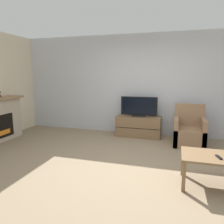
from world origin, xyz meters
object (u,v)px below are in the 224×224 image
at_px(armchair, 189,132).
at_px(coffee_table, 219,160).
at_px(tv, 139,107).
at_px(tv_stand, 138,126).
at_px(remote, 219,157).

bearing_deg(armchair, coffee_table, -81.05).
distance_m(tv, coffee_table, 2.84).
height_order(tv_stand, remote, tv_stand).
xyz_separation_m(tv_stand, coffee_table, (1.57, -2.33, 0.15)).
bearing_deg(armchair, tv_stand, 164.92).
bearing_deg(coffee_table, tv_stand, 123.96).
bearing_deg(tv_stand, tv, -90.00).
xyz_separation_m(tv, remote, (1.55, -2.40, -0.29)).
height_order(tv, coffee_table, tv).
xyz_separation_m(armchair, coffee_table, (0.31, -2.00, 0.12)).
bearing_deg(armchair, remote, -82.01).
distance_m(tv_stand, armchair, 1.30).
height_order(tv, remote, tv).
relative_size(tv, coffee_table, 0.91).
bearing_deg(remote, tv_stand, 107.07).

